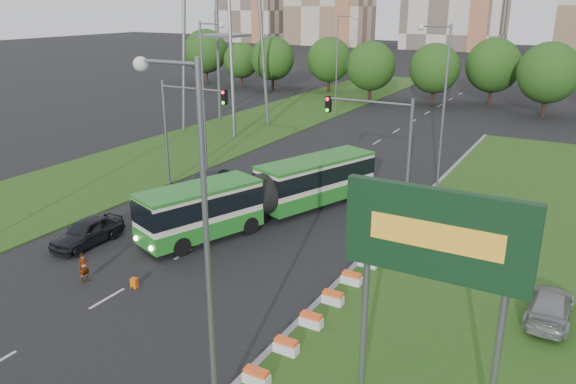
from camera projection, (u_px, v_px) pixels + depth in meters
The scene contains 17 objects.
ground at pixel (231, 263), 30.33m from camera, with size 360.00×360.00×0.00m, color black.
grass_median at pixel (508, 257), 30.90m from camera, with size 14.00×60.00×0.15m, color #274C15.
median_kerb at pixel (388, 233), 34.11m from camera, with size 0.30×60.00×0.18m, color gray.
left_verge at pixel (226, 135), 59.29m from camera, with size 12.00×110.00×0.10m, color #274C15.
lane_markings at pixel (335, 166), 48.23m from camera, with size 0.20×100.00×0.01m, color #B0AFA9, non-canonical shape.
flower_planters at pixel (342, 288), 26.83m from camera, with size 1.10×15.90×0.60m, color silver, non-canonical shape.
billboard at pixel (435, 244), 17.72m from camera, with size 6.00×0.37×8.00m.
traffic_mast_median at pixel (384, 139), 34.65m from camera, with size 5.76×0.32×8.00m.
traffic_mast_left at pixel (182, 119), 40.84m from camera, with size 5.76×0.32×8.00m.
street_lamps at pixel (276, 117), 38.04m from camera, with size 36.00×60.00×12.00m, color slate, non-canonical shape.
tree_line at pixel (549, 77), 69.68m from camera, with size 120.00×8.00×9.00m, color #1D4412, non-canonical shape.
articulated_bus at pixel (265, 192), 36.15m from camera, with size 2.72×17.46×2.87m.
car_left_near at pixel (87, 231), 32.52m from camera, with size 1.85×4.60×1.57m, color black.
car_left_far at pixel (209, 180), 42.24m from camera, with size 1.46×4.20×1.38m, color black.
car_median at pixel (550, 306), 24.58m from camera, with size 1.79×4.40×1.28m, color gray.
pedestrian at pixel (84, 267), 28.14m from camera, with size 0.57×0.37×1.55m, color gray.
shopping_trolley at pixel (134, 283), 27.67m from camera, with size 0.30×0.32×0.52m.
Camera 1 is at (16.12, -22.45, 13.43)m, focal length 35.00 mm.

